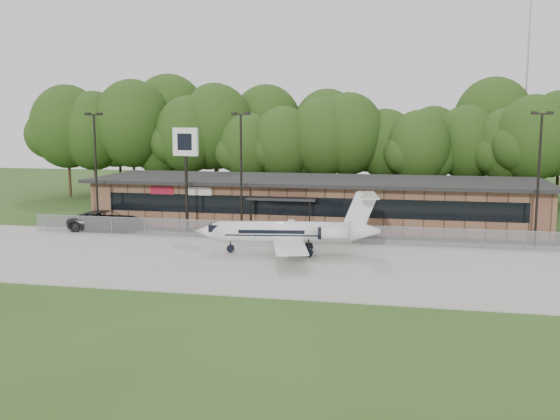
% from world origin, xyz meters
% --- Properties ---
extents(ground, '(160.00, 160.00, 0.00)m').
position_xyz_m(ground, '(0.00, 0.00, 0.00)').
color(ground, '#2C4619').
rests_on(ground, ground).
extents(apron, '(64.00, 18.00, 0.08)m').
position_xyz_m(apron, '(0.00, 8.00, 0.04)').
color(apron, '#9E9B93').
rests_on(apron, ground).
extents(parking_lot, '(50.00, 9.00, 0.06)m').
position_xyz_m(parking_lot, '(0.00, 19.50, 0.03)').
color(parking_lot, '#383835').
rests_on(parking_lot, ground).
extents(terminal, '(41.00, 11.65, 4.30)m').
position_xyz_m(terminal, '(-0.00, 23.94, 2.18)').
color(terminal, brown).
rests_on(terminal, ground).
extents(fence, '(46.00, 0.04, 1.52)m').
position_xyz_m(fence, '(0.00, 15.00, 0.78)').
color(fence, gray).
rests_on(fence, ground).
extents(treeline, '(72.00, 12.00, 15.00)m').
position_xyz_m(treeline, '(0.00, 42.00, 7.50)').
color(treeline, '#1D3B12').
rests_on(treeline, ground).
extents(radio_mast, '(0.20, 0.20, 25.00)m').
position_xyz_m(radio_mast, '(22.00, 48.00, 12.50)').
color(radio_mast, gray).
rests_on(radio_mast, ground).
extents(light_pole_left, '(1.55, 0.30, 10.23)m').
position_xyz_m(light_pole_left, '(-18.00, 16.50, 5.98)').
color(light_pole_left, black).
rests_on(light_pole_left, ground).
extents(light_pole_mid, '(1.55, 0.30, 10.23)m').
position_xyz_m(light_pole_mid, '(-5.00, 16.50, 5.98)').
color(light_pole_mid, black).
rests_on(light_pole_mid, ground).
extents(light_pole_right, '(1.55, 0.30, 10.23)m').
position_xyz_m(light_pole_right, '(18.00, 16.50, 5.98)').
color(light_pole_right, black).
rests_on(light_pole_right, ground).
extents(business_jet, '(13.42, 12.01, 4.51)m').
position_xyz_m(business_jet, '(0.45, 10.22, 1.61)').
color(business_jet, silver).
rests_on(business_jet, ground).
extents(suv, '(6.62, 3.44, 1.78)m').
position_xyz_m(suv, '(-17.23, 16.50, 0.89)').
color(suv, '#2B2B2D').
rests_on(suv, ground).
extents(pole_sign, '(2.36, 0.73, 8.97)m').
position_xyz_m(pole_sign, '(-9.89, 16.79, 6.86)').
color(pole_sign, black).
rests_on(pole_sign, ground).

